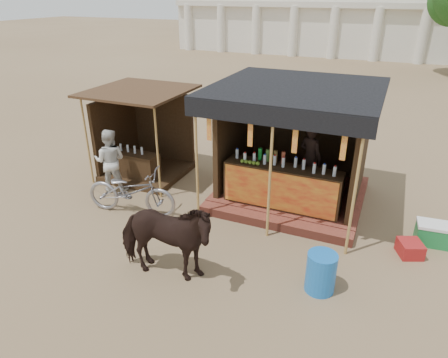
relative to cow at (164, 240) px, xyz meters
name	(u,v)px	position (x,y,z in m)	size (l,w,h in m)	color
ground	(190,266)	(0.24, 0.43, -0.78)	(120.00, 120.00, 0.00)	#846B4C
main_stall	(293,160)	(1.25, 3.79, 0.25)	(3.60, 3.61, 2.78)	brown
secondary_stall	(142,144)	(-2.93, 3.66, 0.07)	(2.40, 2.40, 2.38)	#352313
cow	(164,240)	(0.00, 0.00, 0.00)	(0.84, 1.85, 1.56)	black
motorbike	(131,191)	(-1.89, 1.66, -0.23)	(0.73, 2.10, 1.11)	gray
bystander	(110,161)	(-3.03, 2.43, 0.03)	(0.79, 0.61, 1.62)	silver
blue_barrel	(321,272)	(2.57, 0.74, -0.42)	(0.50, 0.50, 0.72)	blue
red_crate	(410,249)	(3.97, 2.43, -0.63)	(0.41, 0.45, 0.29)	maroon
cooler	(433,234)	(4.37, 3.03, -0.55)	(0.68, 0.49, 0.46)	#1A7938
background_building	(344,0)	(-1.76, 30.37, 3.20)	(26.00, 7.45, 8.18)	silver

